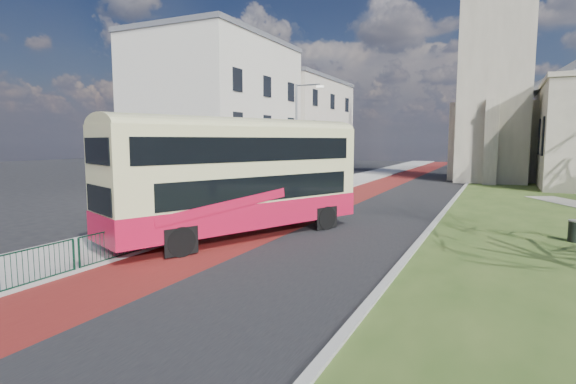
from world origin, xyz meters
The scene contains 13 objects.
ground centered at (0.00, 0.00, 0.00)m, with size 160.00×160.00×0.00m, color black.
road_carriageway centered at (1.50, 20.00, 0.01)m, with size 9.00×120.00×0.01m, color black.
bus_lane centered at (-1.20, 20.00, 0.01)m, with size 3.40×120.00×0.01m, color #591414.
pavement_west centered at (-5.00, 20.00, 0.06)m, with size 4.00×120.00×0.12m, color gray.
kerb_west centered at (-3.00, 20.00, 0.07)m, with size 0.25×120.00×0.13m, color #999993.
kerb_east centered at (6.10, 22.00, 0.07)m, with size 0.25×80.00×0.13m, color #999993.
pedestrian_railing centered at (-2.95, 4.00, 0.55)m, with size 0.07×24.00×1.12m.
gothic_church centered at (12.56, 38.00, 13.13)m, with size 16.38×18.00×40.00m.
street_block_near centered at (-14.00, 22.00, 6.51)m, with size 10.30×14.30×13.00m.
street_block_far centered at (-14.00, 38.00, 5.76)m, with size 10.30×16.30×11.50m.
streetlamp centered at (-4.35, 18.00, 4.59)m, with size 2.13×0.18×8.00m.
bus centered at (-1.05, 4.59, 2.78)m, with size 7.07×11.79×4.88m.
litter_bin centered at (11.78, 9.52, 0.49)m, with size 0.64×0.64×0.89m.
Camera 1 is at (8.91, -11.65, 4.13)m, focal length 28.00 mm.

